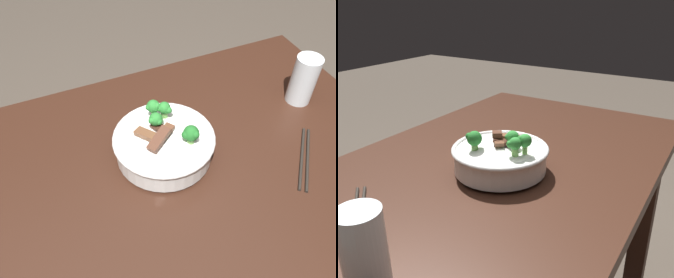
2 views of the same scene
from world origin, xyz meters
The scene contains 4 objects.
dining_table centered at (0.00, 0.00, 0.64)m, with size 1.27×0.78×0.78m.
rice_bowl centered at (-0.04, -0.04, 0.82)m, with size 0.24×0.24×0.12m.
drinking_glass centered at (-0.47, -0.08, 0.84)m, with size 0.07×0.07×0.14m.
chopsticks_pair centered at (-0.35, 0.11, 0.78)m, with size 0.15×0.17×0.01m.
Camera 1 is at (0.18, 0.49, 1.46)m, focal length 38.55 mm.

